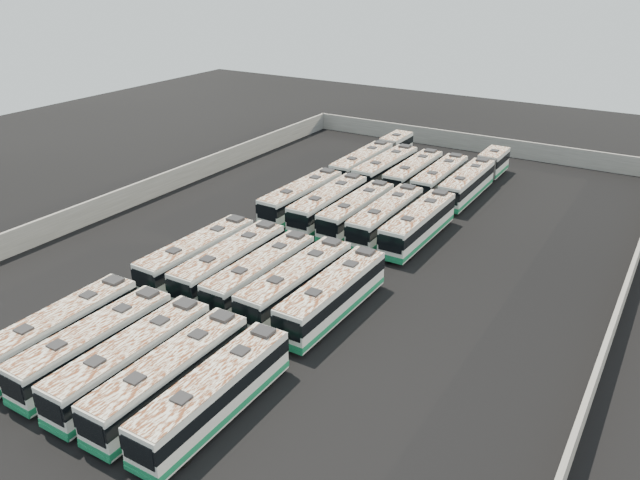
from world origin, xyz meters
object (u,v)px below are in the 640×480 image
at_px(bus_front_center, 132,360).
at_px(bus_midback_left, 328,204).
at_px(bus_back_center, 413,174).
at_px(bus_back_right, 440,179).
at_px(bus_front_far_left, 61,330).
at_px(bus_midback_far_right, 418,224).
at_px(bus_front_left, 94,344).
at_px(bus_midfront_center, 261,274).
at_px(bus_midfront_right, 296,283).
at_px(bus_front_right, 171,376).
at_px(bus_midfront_far_right, 333,295).
at_px(bus_back_left, 386,169).
at_px(bus_back_far_left, 374,158).
at_px(bus_midback_far_left, 301,198).
at_px(bus_midback_right, 386,217).
at_px(bus_back_far_right, 476,176).
at_px(bus_front_far_right, 214,394).
at_px(bus_midback_center, 357,211).
at_px(bus_midfront_far_left, 198,255).
at_px(bus_midfront_left, 230,263).

relative_size(bus_front_center, bus_midback_left, 0.98).
height_order(bus_back_center, bus_back_right, bus_back_center).
distance_m(bus_front_far_left, bus_midback_far_right, 29.80).
height_order(bus_front_left, bus_midfront_center, bus_midfront_center).
relative_size(bus_midfront_right, bus_back_center, 1.03).
height_order(bus_front_right, bus_midfront_far_right, bus_midfront_far_right).
xyz_separation_m(bus_midback_left, bus_back_left, (-0.11, 12.39, 0.01)).
relative_size(bus_midfront_far_right, bus_midback_far_right, 0.99).
bearing_deg(bus_front_center, bus_midback_far_right, 77.21).
bearing_deg(bus_front_far_left, bus_back_far_left, 88.71).
bearing_deg(bus_midback_left, bus_midback_far_left, 175.63).
height_order(bus_midback_right, bus_back_far_right, bus_midback_right).
height_order(bus_front_left, bus_front_far_right, bus_front_far_right).
height_order(bus_back_far_left, bus_back_far_right, bus_back_far_left).
bearing_deg(bus_midback_right, bus_midfront_right, -90.42).
bearing_deg(bus_midback_center, bus_front_far_left, -102.76).
distance_m(bus_midfront_right, bus_midback_left, 15.79).
height_order(bus_midback_far_left, bus_back_left, bus_back_left).
height_order(bus_midback_center, bus_back_center, bus_back_center).
relative_size(bus_front_center, bus_midfront_far_right, 0.99).
xyz_separation_m(bus_front_left, bus_back_far_right, (9.15, 42.55, 0.00)).
xyz_separation_m(bus_front_right, bus_back_left, (-6.12, 39.52, 0.04)).
distance_m(bus_back_far_left, bus_back_center, 6.86).
xyz_separation_m(bus_midfront_far_left, bus_midback_right, (9.02, 14.68, 0.00)).
bearing_deg(bus_back_left, bus_midback_left, -88.73).
xyz_separation_m(bus_midfront_left, bus_midfront_far_right, (9.08, -0.14, -0.02)).
relative_size(bus_midback_right, bus_back_left, 0.99).
relative_size(bus_front_left, bus_midfront_center, 0.99).
bearing_deg(bus_front_left, bus_midback_far_right, 71.73).
distance_m(bus_front_left, bus_midback_center, 27.34).
relative_size(bus_midback_far_right, bus_back_left, 1.00).
xyz_separation_m(bus_midback_far_left, bus_midback_far_right, (12.24, -0.23, 0.01)).
bearing_deg(bus_back_center, bus_back_far_right, 23.70).
bearing_deg(bus_back_right, bus_front_right, -90.85).
bearing_deg(bus_midfront_left, bus_back_left, 89.43).
bearing_deg(bus_midfront_center, bus_midback_left, 101.96).
relative_size(bus_front_far_left, bus_back_right, 1.00).
distance_m(bus_front_far_left, bus_front_right, 9.17).
xyz_separation_m(bus_front_far_left, bus_back_left, (3.05, 39.60, 0.07)).
height_order(bus_front_right, bus_back_left, bus_back_left).
height_order(bus_front_right, bus_midback_far_left, bus_midback_far_left).
xyz_separation_m(bus_midfront_far_right, bus_midback_far_left, (-12.23, 14.86, 0.00)).
bearing_deg(bus_midfront_far_right, bus_midfront_far_left, -179.34).
relative_size(bus_midfront_far_left, bus_back_far_left, 0.65).
bearing_deg(bus_front_right, bus_midback_far_left, 108.11).
relative_size(bus_midfront_far_right, bus_back_far_left, 0.65).
relative_size(bus_front_far_left, bus_midback_right, 0.97).
height_order(bus_front_far_left, bus_front_far_right, bus_front_far_right).
xyz_separation_m(bus_front_left, bus_front_right, (6.08, 0.10, 0.03)).
relative_size(bus_midfront_far_left, bus_midfront_right, 0.99).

